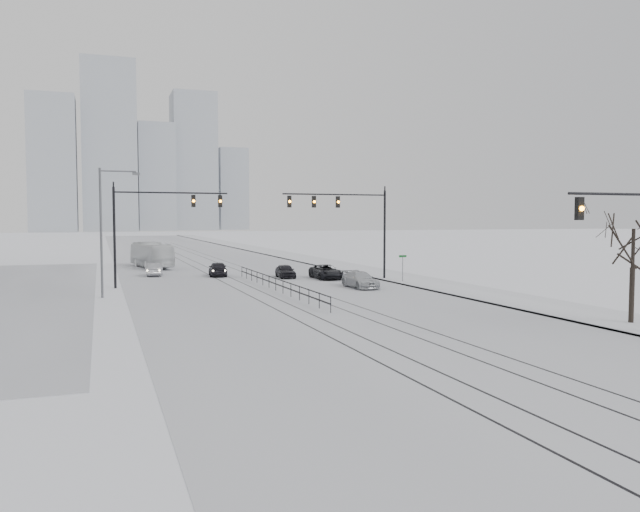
{
  "coord_description": "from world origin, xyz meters",
  "views": [
    {
      "loc": [
        -12.59,
        -15.71,
        5.52
      ],
      "look_at": [
        0.25,
        20.57,
        3.2
      ],
      "focal_mm": 35.0,
      "sensor_mm": 36.0,
      "label": 1
    }
  ],
  "objects_px": {
    "sedan_sb_inner": "(218,269)",
    "box_truck": "(151,255)",
    "sedan_sb_outer": "(155,269)",
    "sedan_nb_right": "(360,280)",
    "sedan_nb_far": "(285,271)",
    "sedan_nb_front": "(326,272)",
    "bare_tree": "(633,239)"
  },
  "relations": [
    {
      "from": "sedan_sb_inner",
      "to": "box_truck",
      "type": "bearing_deg",
      "value": -60.71
    },
    {
      "from": "sedan_sb_outer",
      "to": "sedan_nb_right",
      "type": "relative_size",
      "value": 0.86
    },
    {
      "from": "sedan_nb_far",
      "to": "sedan_nb_right",
      "type": "bearing_deg",
      "value": -67.95
    },
    {
      "from": "sedan_sb_inner",
      "to": "sedan_nb_front",
      "type": "distance_m",
      "value": 10.69
    },
    {
      "from": "sedan_nb_right",
      "to": "sedan_sb_inner",
      "type": "bearing_deg",
      "value": 120.63
    },
    {
      "from": "sedan_sb_outer",
      "to": "sedan_nb_far",
      "type": "distance_m",
      "value": 12.82
    },
    {
      "from": "box_truck",
      "to": "sedan_sb_inner",
      "type": "bearing_deg",
      "value": 102.03
    },
    {
      "from": "sedan_sb_inner",
      "to": "sedan_nb_far",
      "type": "height_order",
      "value": "sedan_sb_inner"
    },
    {
      "from": "sedan_sb_inner",
      "to": "sedan_nb_far",
      "type": "distance_m",
      "value": 6.75
    },
    {
      "from": "sedan_sb_outer",
      "to": "sedan_nb_right",
      "type": "distance_m",
      "value": 21.75
    },
    {
      "from": "sedan_sb_outer",
      "to": "box_truck",
      "type": "bearing_deg",
      "value": -84.68
    },
    {
      "from": "sedan_nb_right",
      "to": "sedan_nb_far",
      "type": "height_order",
      "value": "sedan_nb_right"
    },
    {
      "from": "sedan_nb_far",
      "to": "box_truck",
      "type": "bearing_deg",
      "value": 127.8
    },
    {
      "from": "sedan_nb_front",
      "to": "box_truck",
      "type": "bearing_deg",
      "value": 127.47
    },
    {
      "from": "sedan_nb_front",
      "to": "sedan_nb_right",
      "type": "bearing_deg",
      "value": -89.16
    },
    {
      "from": "sedan_nb_front",
      "to": "sedan_nb_far",
      "type": "bearing_deg",
      "value": 144.93
    },
    {
      "from": "sedan_sb_inner",
      "to": "sedan_nb_far",
      "type": "xyz_separation_m",
      "value": [
        5.63,
        -3.74,
        -0.07
      ]
    },
    {
      "from": "sedan_nb_right",
      "to": "box_truck",
      "type": "height_order",
      "value": "box_truck"
    },
    {
      "from": "bare_tree",
      "to": "sedan_nb_front",
      "type": "relative_size",
      "value": 1.32
    },
    {
      "from": "sedan_sb_inner",
      "to": "bare_tree",
      "type": "bearing_deg",
      "value": 120.84
    },
    {
      "from": "sedan_nb_right",
      "to": "sedan_nb_far",
      "type": "xyz_separation_m",
      "value": [
        -3.22,
        10.14,
        -0.02
      ]
    },
    {
      "from": "sedan_sb_outer",
      "to": "sedan_nb_far",
      "type": "height_order",
      "value": "sedan_sb_outer"
    },
    {
      "from": "sedan_sb_inner",
      "to": "sedan_nb_right",
      "type": "height_order",
      "value": "sedan_sb_inner"
    },
    {
      "from": "sedan_nb_far",
      "to": "box_truck",
      "type": "xyz_separation_m",
      "value": [
        -10.8,
        16.41,
        0.79
      ]
    },
    {
      "from": "bare_tree",
      "to": "sedan_nb_front",
      "type": "distance_m",
      "value": 29.43
    },
    {
      "from": "sedan_nb_far",
      "to": "bare_tree",
      "type": "bearing_deg",
      "value": -68.26
    },
    {
      "from": "sedan_nb_front",
      "to": "sedan_nb_right",
      "type": "height_order",
      "value": "sedan_nb_right"
    },
    {
      "from": "sedan_nb_far",
      "to": "box_truck",
      "type": "relative_size",
      "value": 0.36
    },
    {
      "from": "bare_tree",
      "to": "sedan_nb_right",
      "type": "distance_m",
      "value": 21.93
    },
    {
      "from": "sedan_sb_inner",
      "to": "sedan_nb_far",
      "type": "relative_size",
      "value": 1.12
    },
    {
      "from": "sedan_sb_outer",
      "to": "sedan_nb_far",
      "type": "xyz_separation_m",
      "value": [
        11.3,
        -6.05,
        -0.0
      ]
    },
    {
      "from": "box_truck",
      "to": "sedan_nb_right",
      "type": "bearing_deg",
      "value": 107.64
    }
  ]
}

